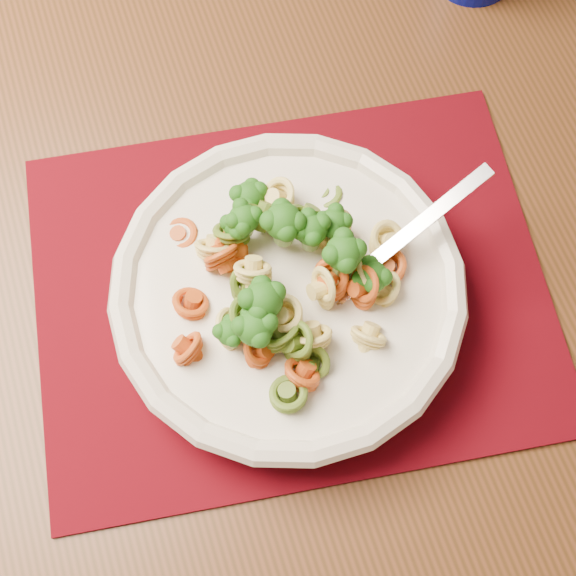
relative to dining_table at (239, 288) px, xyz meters
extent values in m
cube|color=#582E18|center=(0.00, 0.00, 0.09)|extent=(1.40, 1.05, 0.04)
cube|color=#582E18|center=(0.50, 0.45, -0.27)|extent=(0.08, 0.08, 0.69)
cube|color=#4F030A|center=(0.04, -0.05, 0.11)|extent=(0.42, 0.34, 0.00)
cylinder|color=white|center=(0.04, -0.07, 0.12)|extent=(0.12, 0.12, 0.01)
cylinder|color=white|center=(0.04, -0.07, 0.14)|extent=(0.25, 0.25, 0.03)
torus|color=white|center=(0.04, -0.07, 0.15)|extent=(0.27, 0.27, 0.02)
camera|label=1|loc=(0.01, -0.30, 0.71)|focal=50.00mm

